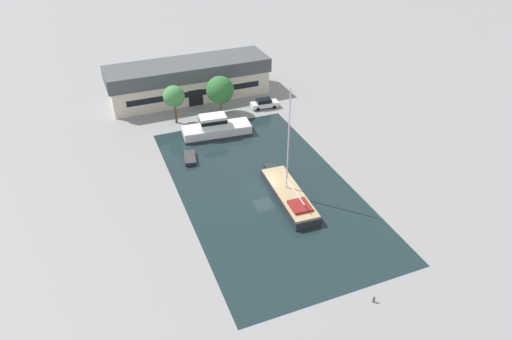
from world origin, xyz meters
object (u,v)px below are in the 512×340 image
motor_cruiser (216,128)px  small_dinghy (190,158)px  quay_tree_by_water (220,90)px  parked_car (264,103)px  warehouse_building (189,80)px  quay_tree_near_building (174,97)px  sailboat_moored (288,194)px

motor_cruiser → small_dinghy: 7.65m
quay_tree_by_water → parked_car: bearing=-5.9°
warehouse_building → quay_tree_near_building: (-4.48, -8.56, 1.23)m
warehouse_building → parked_car: (10.16, -8.71, -2.34)m
warehouse_building → motor_cruiser: (0.00, -14.56, -2.00)m
quay_tree_near_building → quay_tree_by_water: quay_tree_by_water is taller
motor_cruiser → quay_tree_near_building: bearing=41.5°
small_dinghy → parked_car: bearing=46.6°
quay_tree_near_building → sailboat_moored: size_ratio=0.44×
quay_tree_by_water → parked_car: 7.93m
quay_tree_near_building → motor_cruiser: 8.16m
quay_tree_by_water → quay_tree_near_building: bearing=-175.4°
warehouse_building → small_dinghy: size_ratio=7.44×
parked_car → small_dinghy: 19.18m
quay_tree_by_water → motor_cruiser: (-2.94, -6.60, -2.85)m
sailboat_moored → small_dinghy: (-8.61, 12.74, -0.34)m
quay_tree_near_building → parked_car: bearing=-0.6°
parked_car → warehouse_building: bearing=-126.6°
quay_tree_by_water → sailboat_moored: 24.95m
quay_tree_by_water → parked_car: quay_tree_by_water is taller
warehouse_building → motor_cruiser: bearing=-90.6°
quay_tree_by_water → small_dinghy: size_ratio=1.69×
quay_tree_by_water → motor_cruiser: size_ratio=0.60×
warehouse_building → quay_tree_near_building: bearing=-118.3°
quay_tree_near_building → sailboat_moored: 25.60m
warehouse_building → small_dinghy: (-5.38, -19.94, -2.83)m
sailboat_moored → warehouse_building: bearing=98.3°
quay_tree_near_building → small_dinghy: quay_tree_near_building is taller
sailboat_moored → parked_car: bearing=76.6°
warehouse_building → parked_car: size_ratio=5.91×
warehouse_building → small_dinghy: warehouse_building is taller
quay_tree_near_building → small_dinghy: 12.12m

